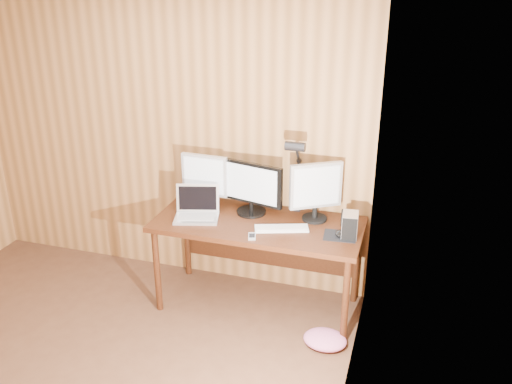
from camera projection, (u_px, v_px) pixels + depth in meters
The scene contains 13 objects.
desk at pixel (261, 232), 4.26m from camera, with size 1.60×0.70×0.75m.
monitor_center at pixel (251, 187), 4.23m from camera, with size 0.53×0.23×0.42m.
monitor_left at pixel (205, 179), 4.35m from camera, with size 0.39×0.18×0.44m.
monitor_right at pixel (316, 190), 4.10m from camera, with size 0.37×0.25×0.46m.
laptop at pixel (197, 209), 4.23m from camera, with size 0.39×0.34×0.24m.
keyboard at pixel (282, 228), 4.03m from camera, with size 0.42×0.24×0.02m.
mousepad at pixel (340, 236), 3.94m from camera, with size 0.23×0.19×0.00m, color black.
mouse at pixel (340, 233), 3.93m from camera, with size 0.07×0.11×0.04m, color black.
hard_drive at pixel (350, 225), 3.90m from camera, with size 0.13×0.17×0.18m.
phone at pixel (252, 236), 3.92m from camera, with size 0.08×0.12×0.01m.
speaker at pixel (344, 218), 4.07m from camera, with size 0.05×0.05×0.13m, color black.
desk_lamp at pixel (297, 166), 4.13m from camera, with size 0.15×0.22×0.66m.
fabric_pile at pixel (325, 340), 3.94m from camera, with size 0.32×0.26×0.10m, color #D36693, non-canonical shape.
Camera 1 is at (2.02, -1.96, 2.56)m, focal length 38.00 mm.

